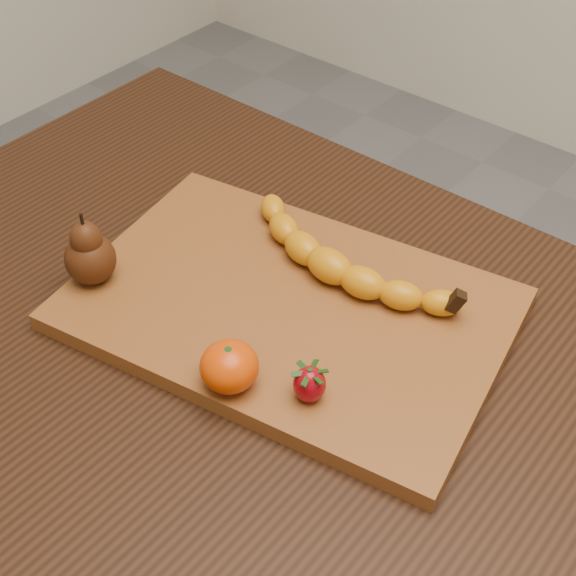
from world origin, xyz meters
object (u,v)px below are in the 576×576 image
Objects in this scene: table at (252,390)px; pear at (88,248)px; cutting_board at (288,309)px; mandarin at (229,367)px.

pear reaches higher than table.
cutting_board is 8.01× the size of mandarin.
pear is (-0.17, -0.06, 0.16)m from table.
mandarin is (0.05, -0.08, 0.14)m from table.
table is at bearing 19.89° from pear.
pear is at bearing 175.41° from mandarin.
pear is (-0.19, -0.10, 0.05)m from cutting_board.
table is 11.61× the size of pear.
cutting_board is at bearing 103.42° from mandarin.
pear is 1.53× the size of mandarin.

